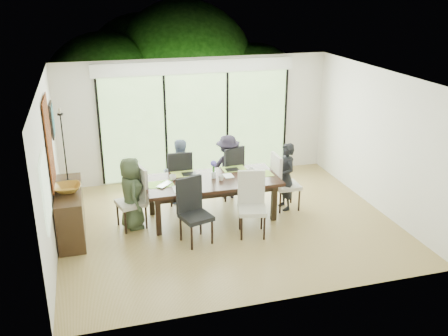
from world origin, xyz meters
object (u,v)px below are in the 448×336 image
object	(u,v)px
chair_right_end	(287,181)
person_far_right	(228,167)
laptop	(167,185)
chair_left_end	(131,198)
chair_near_right	(252,205)
vase	(214,175)
cup_a	(173,178)
cup_c	(251,171)
table_top	(212,181)
person_right_end	(286,177)
bowl	(67,188)
sideboard	(71,212)
chair_near_left	(196,212)
cup_b	(221,178)
chair_far_left	(179,176)
person_far_left	(179,172)
chair_far_right	(227,171)
person_left_end	(131,193)

from	to	relation	value
chair_right_end	person_far_right	size ratio (longest dim) A/B	0.85
laptop	chair_right_end	bearing A→B (deg)	-43.23
chair_left_end	chair_near_right	size ratio (longest dim) A/B	1.00
chair_right_end	vase	distance (m)	1.48
cup_a	cup_c	world-z (taller)	same
chair_right_end	chair_near_right	bearing A→B (deg)	131.10
table_top	person_right_end	xyz separation A→B (m)	(1.48, 0.00, -0.08)
bowl	sideboard	bearing A→B (deg)	90.00
chair_near_left	cup_c	size ratio (longest dim) A/B	8.87
chair_left_end	cup_b	size ratio (longest dim) A/B	11.00
chair_far_left	sideboard	distance (m)	2.27
laptop	sideboard	xyz separation A→B (m)	(-1.70, 0.08, -0.35)
vase	chair_near_right	bearing A→B (deg)	-63.94
person_right_end	person_far_left	distance (m)	2.10
person_far_right	laptop	xyz separation A→B (m)	(-1.40, -0.93, 0.12)
chair_far_right	person_far_left	size ratio (longest dim) A/B	0.85
chair_left_end	bowl	world-z (taller)	chair_left_end
chair_right_end	cup_a	world-z (taller)	chair_right_end
cup_c	laptop	bearing A→B (deg)	-173.09
chair_far_right	person_left_end	bearing A→B (deg)	2.12
table_top	chair_right_end	world-z (taller)	chair_right_end
chair_near_left	bowl	distance (m)	2.21
person_right_end	vase	distance (m)	1.44
vase	cup_c	distance (m)	0.75
chair_near_left	sideboard	size ratio (longest dim) A/B	0.73
table_top	chair_left_end	size ratio (longest dim) A/B	2.18
laptop	person_right_end	bearing A→B (deg)	-43.21
person_right_end	person_far_right	size ratio (longest dim) A/B	1.00
chair_far_right	cup_b	bearing A→B (deg)	46.57
table_top	laptop	world-z (taller)	laptop
person_right_end	chair_far_right	bearing A→B (deg)	-136.66
person_far_right	person_far_left	bearing A→B (deg)	0.79
cup_a	cup_c	xyz separation A→B (m)	(1.50, -0.05, 0.00)
chair_near_left	sideboard	bearing A→B (deg)	140.84
chair_far_left	sideboard	xyz separation A→B (m)	(-2.10, -0.87, -0.13)
table_top	chair_near_right	distance (m)	1.02
chair_far_right	chair_near_left	bearing A→B (deg)	38.00
chair_near_left	cup_b	distance (m)	1.04
cup_b	bowl	xyz separation A→B (m)	(-2.70, -0.02, 0.11)
chair_far_left	person_left_end	bearing A→B (deg)	43.72
chair_far_left	person_right_end	xyz separation A→B (m)	(1.93, -0.85, 0.10)
person_left_end	chair_left_end	bearing A→B (deg)	85.63
chair_far_left	vase	bearing A→B (deg)	126.19
person_far_left	cup_b	bearing A→B (deg)	112.28
table_top	cup_a	size ratio (longest dim) A/B	19.35
chair_far_left	chair_right_end	bearing A→B (deg)	160.63
chair_far_left	vase	distance (m)	0.98
chair_left_end	bowl	xyz separation A→B (m)	(-1.05, -0.12, 0.36)
bowl	vase	bearing A→B (deg)	3.69
laptop	cup_b	distance (m)	1.00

